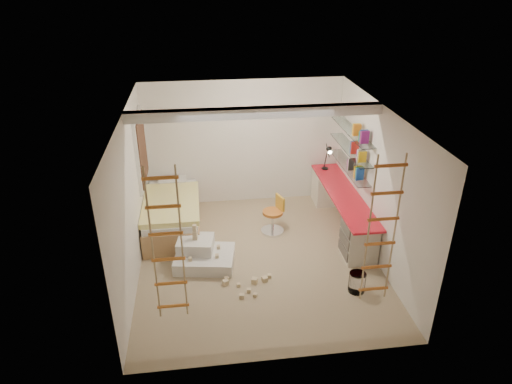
{
  "coord_description": "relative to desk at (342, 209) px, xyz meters",
  "views": [
    {
      "loc": [
        -0.88,
        -6.48,
        4.57
      ],
      "look_at": [
        0.0,
        0.3,
        1.15
      ],
      "focal_mm": 32.0,
      "sensor_mm": 36.0,
      "label": 1
    }
  ],
  "objects": [
    {
      "name": "waste_bin",
      "position": [
        -0.32,
        -1.91,
        -0.24
      ],
      "size": [
        0.26,
        0.26,
        0.33
      ],
      "primitive_type": "cylinder",
      "color": "white",
      "rests_on": "floor"
    },
    {
      "name": "swivel_chair",
      "position": [
        -1.31,
        -0.0,
        -0.13
      ],
      "size": [
        0.56,
        0.56,
        0.73
      ],
      "color": "#BC6524",
      "rests_on": "floor"
    },
    {
      "name": "floor",
      "position": [
        -1.72,
        -0.86,
        -0.4
      ],
      "size": [
        4.5,
        4.5,
        0.0
      ],
      "primitive_type": "plane",
      "color": "tan",
      "rests_on": "ground"
    },
    {
      "name": "window_blind",
      "position": [
        -3.65,
        0.64,
        1.15
      ],
      "size": [
        0.02,
        1.0,
        1.2
      ],
      "primitive_type": "cube",
      "color": "#4C2D1E",
      "rests_on": "window_frame"
    },
    {
      "name": "toy_blocks",
      "position": [
        -2.27,
        -1.29,
        -0.21
      ],
      "size": [
        1.33,
        1.17,
        0.7
      ],
      "color": "#CCB284",
      "rests_on": "floor"
    },
    {
      "name": "desk",
      "position": [
        0.0,
        0.0,
        0.0
      ],
      "size": [
        0.56,
        2.8,
        0.75
      ],
      "color": "red",
      "rests_on": "floor"
    },
    {
      "name": "rope_ladder_right",
      "position": [
        -0.37,
        -2.61,
        1.11
      ],
      "size": [
        0.41,
        0.04,
        2.13
      ],
      "primitive_type": null,
      "color": "#BC5F20",
      "rests_on": "ceiling"
    },
    {
      "name": "rope_ladder_left",
      "position": [
        -3.07,
        -2.61,
        1.11
      ],
      "size": [
        0.41,
        0.04,
        2.13
      ],
      "primitive_type": null,
      "color": "orange",
      "rests_on": "ceiling"
    },
    {
      "name": "bed",
      "position": [
        -3.2,
        0.36,
        -0.07
      ],
      "size": [
        1.02,
        2.0,
        0.69
      ],
      "color": "#AD7F51",
      "rests_on": "floor"
    },
    {
      "name": "ceiling_beam",
      "position": [
        -1.72,
        -0.56,
        2.12
      ],
      "size": [
        4.0,
        0.18,
        0.16
      ],
      "primitive_type": "cube",
      "color": "white",
      "rests_on": "ceiling"
    },
    {
      "name": "task_lamp",
      "position": [
        -0.05,
        0.96,
        0.73
      ],
      "size": [
        0.14,
        0.36,
        0.57
      ],
      "color": "black",
      "rests_on": "desk"
    },
    {
      "name": "window_frame",
      "position": [
        -3.69,
        0.64,
        1.15
      ],
      "size": [
        0.06,
        1.15,
        1.35
      ],
      "primitive_type": "cube",
      "color": "white",
      "rests_on": "wall_left"
    },
    {
      "name": "shelves",
      "position": [
        0.15,
        0.27,
        1.1
      ],
      "size": [
        0.25,
        1.8,
        0.71
      ],
      "color": "white",
      "rests_on": "wall_right"
    },
    {
      "name": "play_platform",
      "position": [
        -2.67,
        -0.85,
        -0.24
      ],
      "size": [
        1.08,
        0.9,
        0.43
      ],
      "color": "silver",
      "rests_on": "floor"
    },
    {
      "name": "books",
      "position": [
        0.15,
        0.27,
        1.2
      ],
      "size": [
        0.14,
        0.52,
        0.92
      ],
      "color": "#194CA5",
      "rests_on": "shelves"
    }
  ]
}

